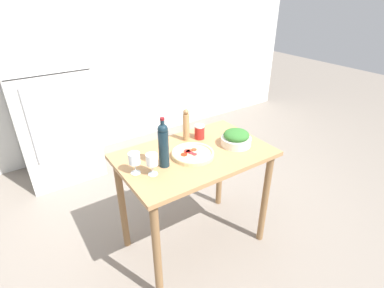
# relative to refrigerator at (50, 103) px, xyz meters

# --- Properties ---
(ground_plane) EXTENTS (14.00, 14.00, 0.00)m
(ground_plane) POSITION_rel_refrigerator_xyz_m (0.66, -1.80, -0.88)
(ground_plane) COLOR slate
(wall_back) EXTENTS (6.40, 0.08, 2.60)m
(wall_back) POSITION_rel_refrigerator_xyz_m (0.66, 0.39, 0.42)
(wall_back) COLOR silver
(wall_back) RESTS_ON ground_plane
(refrigerator) EXTENTS (0.79, 0.71, 1.76)m
(refrigerator) POSITION_rel_refrigerator_xyz_m (0.00, 0.00, 0.00)
(refrigerator) COLOR white
(refrigerator) RESTS_ON ground_plane
(prep_counter) EXTENTS (1.13, 0.72, 0.90)m
(prep_counter) POSITION_rel_refrigerator_xyz_m (0.66, -1.80, -0.12)
(prep_counter) COLOR #A87A4C
(prep_counter) RESTS_ON ground_plane
(wine_bottle) EXTENTS (0.07, 0.07, 0.36)m
(wine_bottle) POSITION_rel_refrigerator_xyz_m (0.39, -1.83, 0.19)
(wine_bottle) COLOR #142833
(wine_bottle) RESTS_ON prep_counter
(wine_glass_near) EXTENTS (0.08, 0.08, 0.15)m
(wine_glass_near) POSITION_rel_refrigerator_xyz_m (0.27, -1.88, 0.13)
(wine_glass_near) COLOR silver
(wine_glass_near) RESTS_ON prep_counter
(wine_glass_far) EXTENTS (0.08, 0.08, 0.15)m
(wine_glass_far) POSITION_rel_refrigerator_xyz_m (0.18, -1.80, 0.13)
(wine_glass_far) COLOR silver
(wine_glass_far) RESTS_ON prep_counter
(pepper_mill) EXTENTS (0.05, 0.05, 0.27)m
(pepper_mill) POSITION_rel_refrigerator_xyz_m (0.72, -1.59, 0.15)
(pepper_mill) COLOR #AD7F51
(pepper_mill) RESTS_ON prep_counter
(salad_bowl) EXTENTS (0.24, 0.24, 0.13)m
(salad_bowl) POSITION_rel_refrigerator_xyz_m (1.00, -1.87, 0.08)
(salad_bowl) COLOR silver
(salad_bowl) RESTS_ON prep_counter
(homemade_pizza) EXTENTS (0.31, 0.31, 0.04)m
(homemade_pizza) POSITION_rel_refrigerator_xyz_m (0.63, -1.83, 0.04)
(homemade_pizza) COLOR #DBC189
(homemade_pizza) RESTS_ON prep_counter
(salt_canister) EXTENTS (0.08, 0.08, 0.12)m
(salt_canister) POSITION_rel_refrigerator_xyz_m (0.83, -1.62, 0.08)
(salt_canister) COLOR #B2231E
(salt_canister) RESTS_ON prep_counter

